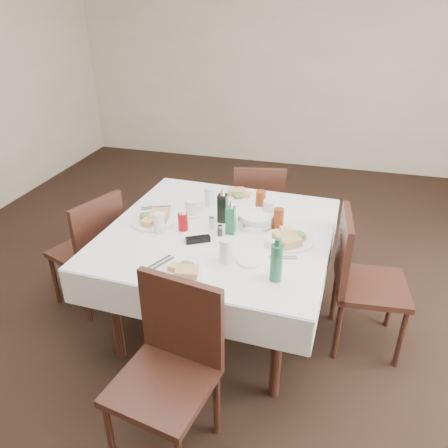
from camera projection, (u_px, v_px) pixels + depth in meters
The scene contains 33 objects.
ground_plane at pixel (240, 334), 3.03m from camera, with size 7.00×7.00×0.00m, color black.
room_shell at pixel (246, 79), 2.23m from camera, with size 6.04×7.04×2.80m.
dining_table at pixel (219, 240), 2.82m from camera, with size 1.47×1.47×0.76m.
chair_north at pixel (259, 206), 3.69m from camera, with size 0.49×0.49×0.88m.
chair_south at pixel (171, 360), 2.10m from camera, with size 0.51×0.51×0.94m.
chair_east at pixel (358, 274), 2.74m from camera, with size 0.48×0.48×0.94m.
chair_west at pixel (92, 246), 3.10m from camera, with size 0.54×0.54×0.89m.
meal_north at pixel (239, 194), 3.22m from camera, with size 0.23×0.23×0.05m.
meal_south at pixel (184, 271), 2.34m from camera, with size 0.23×0.23×0.05m.
meal_east at pixel (290, 238), 2.64m from camera, with size 0.30×0.30×0.06m.
meal_west at pixel (154, 219), 2.87m from camera, with size 0.28×0.28×0.06m.
side_plate_a at pixel (194, 207), 3.06m from camera, with size 0.15×0.15×0.01m.
side_plate_b at pixel (250, 260), 2.46m from camera, with size 0.16×0.16×0.01m.
water_n at pixel (210, 197), 3.06m from camera, with size 0.08×0.08×0.14m.
water_s at pixel (226, 250), 2.43m from camera, with size 0.08×0.08×0.14m.
water_e at pixel (269, 211), 2.86m from camera, with size 0.08×0.08×0.15m.
water_w at pixel (159, 223), 2.73m from camera, with size 0.07×0.07×0.13m.
iced_tea_a at pixel (261, 201), 3.00m from camera, with size 0.07×0.07×0.14m.
iced_tea_b at pixel (278, 219), 2.77m from camera, with size 0.07×0.07×0.14m.
bread_basket at pixel (256, 220), 2.82m from camera, with size 0.24×0.24×0.08m.
oil_cruet_dark at pixel (223, 207), 2.84m from camera, with size 0.06×0.06×0.25m.
oil_cruet_green at pixel (231, 219), 2.70m from camera, with size 0.05×0.05×0.23m.
ketchup_bottle at pixel (183, 221), 2.76m from camera, with size 0.06×0.06×0.14m.
salt_shaker at pixel (212, 223), 2.78m from camera, with size 0.04×0.04×0.08m.
pepper_shaker at pixel (220, 231), 2.70m from camera, with size 0.03×0.03×0.07m.
coffee_mug at pixel (192, 208), 2.95m from camera, with size 0.15×0.15×0.11m.
sunglasses at pixel (198, 239), 2.64m from camera, with size 0.15×0.12×0.03m.
green_bottle at pixel (276, 262), 2.25m from camera, with size 0.06×0.06×0.25m.
sugar_caddy at pixel (272, 243), 2.59m from camera, with size 0.09×0.05×0.04m.
cutlery_n at pixel (259, 200), 3.18m from camera, with size 0.07×0.20×0.01m.
cutlery_s at pixel (160, 264), 2.43m from camera, with size 0.12×0.20×0.01m.
cutlery_e at pixel (283, 258), 2.48m from camera, with size 0.16×0.08×0.01m.
cutlery_w at pixel (156, 208), 3.05m from camera, with size 0.21×0.12×0.01m.
Camera 1 is at (0.50, -2.26, 2.11)m, focal length 35.00 mm.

